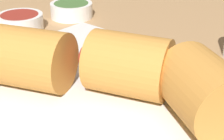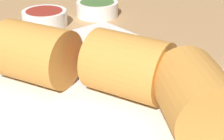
% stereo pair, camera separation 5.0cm
% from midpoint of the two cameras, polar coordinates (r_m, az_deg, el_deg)
% --- Properties ---
extents(table_surface, '(1.80, 1.40, 0.02)m').
position_cam_midpoint_polar(table_surface, '(0.40, 1.09, -5.81)').
color(table_surface, '#A87F54').
rests_on(table_surface, ground).
extents(serving_plate, '(0.35, 0.26, 0.01)m').
position_cam_midpoint_polar(serving_plate, '(0.38, 3.74, -4.43)').
color(serving_plate, white).
rests_on(serving_plate, table_surface).
extents(roll_front_left, '(0.10, 0.09, 0.06)m').
position_cam_midpoint_polar(roll_front_left, '(0.40, -8.58, 2.53)').
color(roll_front_left, '#C68438').
rests_on(roll_front_left, serving_plate).
extents(roll_front_right, '(0.10, 0.08, 0.06)m').
position_cam_midpoint_polar(roll_front_right, '(0.37, 5.75, 0.67)').
color(roll_front_right, '#C68438').
rests_on(roll_front_right, serving_plate).
extents(roll_back_left, '(0.10, 0.09, 0.06)m').
position_cam_midpoint_polar(roll_back_left, '(0.33, 16.89, -3.86)').
color(roll_back_left, '#C68438').
rests_on(roll_back_left, serving_plate).
extents(dipping_bowl_near, '(0.07, 0.07, 0.02)m').
position_cam_midpoint_polar(dipping_bowl_near, '(0.61, -7.91, 7.88)').
color(dipping_bowl_near, white).
rests_on(dipping_bowl_near, table_surface).
extents(dipping_bowl_far, '(0.07, 0.07, 0.02)m').
position_cam_midpoint_polar(dipping_bowl_far, '(0.65, -0.04, 9.36)').
color(dipping_bowl_far, white).
rests_on(dipping_bowl_far, table_surface).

